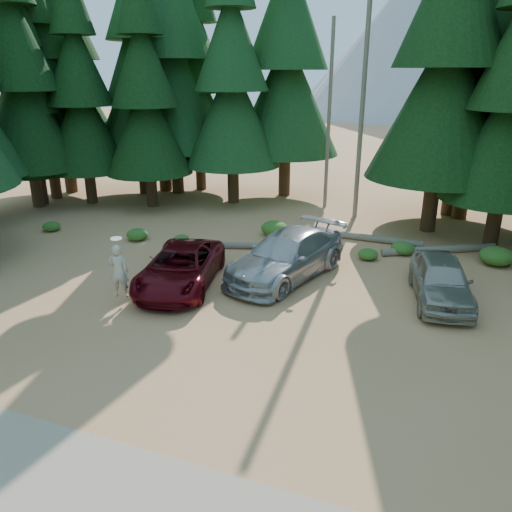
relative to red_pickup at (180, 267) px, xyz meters
The scene contains 19 objects.
ground 4.65m from the red_pickup, 40.78° to the right, with size 160.00×160.00×0.00m, color #B7844D.
forest_belt_north 12.51m from the red_pickup, 73.82° to the left, with size 36.00×7.00×22.00m, color black, non-canonical shape.
snag_front 13.36m from the red_pickup, 69.58° to the left, with size 0.24×0.24×12.00m, color #685D53.
snag_back 13.87m from the red_pickup, 80.05° to the left, with size 0.20×0.20×10.00m, color #685D53.
mountain_peak 86.08m from the red_pickup, 89.40° to the left, with size 48.00×50.00×28.00m.
red_pickup is the anchor object (origin of this frame).
silver_minivan_center 3.98m from the red_pickup, 32.90° to the left, with size 2.37×5.84×1.69m, color #A7AAAF.
silver_minivan_right 9.08m from the red_pickup, 12.88° to the left, with size 1.79×4.44×1.51m, color #A6A093.
frisbee_player 2.40m from the red_pickup, 118.93° to the right, with size 0.78×0.63×2.06m.
log_left 5.04m from the red_pickup, 73.28° to the left, with size 0.29×0.29×4.01m, color #685D53.
log_mid 9.70m from the red_pickup, 50.74° to the left, with size 0.32×0.32×3.85m, color #685D53.
log_right 11.17m from the red_pickup, 38.65° to the left, with size 0.33×0.33×5.14m, color #685D53.
shrub_far_left 5.93m from the red_pickup, 138.55° to the left, with size 0.99×0.99×0.54m, color #285B1B.
shrub_left 4.81m from the red_pickup, 118.52° to the left, with size 0.73×0.73×0.40m, color #285B1B.
shrub_center_left 6.98m from the red_pickup, 79.52° to the left, with size 1.26×1.26×0.69m, color #285B1B.
shrub_center_right 7.89m from the red_pickup, 40.65° to the left, with size 0.83×0.83×0.46m, color #285B1B.
shrub_right 9.62m from the red_pickup, 40.96° to the left, with size 0.99×0.99×0.54m, color #285B1B.
shrub_far_right 12.62m from the red_pickup, 30.22° to the left, with size 1.33×1.33×0.73m, color #285B1B.
shrub_edge_west 9.86m from the red_pickup, 158.39° to the left, with size 0.85×0.85×0.47m, color #285B1B.
Camera 1 is at (4.98, -11.69, 7.38)m, focal length 35.00 mm.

